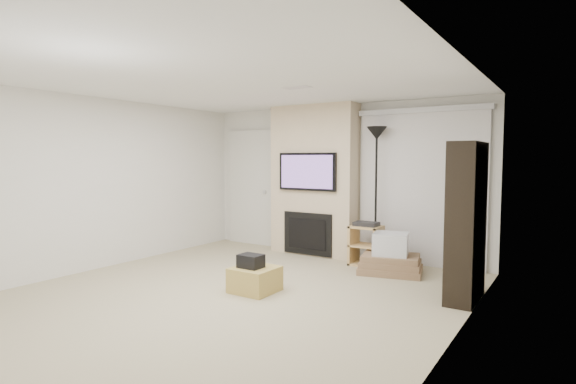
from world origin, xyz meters
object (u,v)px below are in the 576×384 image
Objects in this scene: av_stand at (366,243)px; floor_lamp at (376,156)px; bookshelf at (466,222)px; ottoman at (255,279)px; box_stack at (391,258)px.

floor_lamp is at bearing 78.67° from av_stand.
av_stand is at bearing 149.41° from bookshelf.
floor_lamp is 2.11m from bookshelf.
bookshelf reaches higher than ottoman.
box_stack is at bearing -48.95° from floor_lamp.
ottoman is at bearing -105.84° from floor_lamp.
bookshelf is (1.13, -0.70, 0.68)m from box_stack.
bookshelf reaches higher than box_stack.
floor_lamp is at bearing 74.16° from ottoman.
box_stack reaches higher than ottoman.
box_stack is (1.07, 1.75, 0.07)m from ottoman.
floor_lamp reaches higher than ottoman.
floor_lamp is at bearing 142.62° from bookshelf.
ottoman is at bearing -154.50° from bookshelf.
av_stand is (0.59, 2.01, 0.20)m from ottoman.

